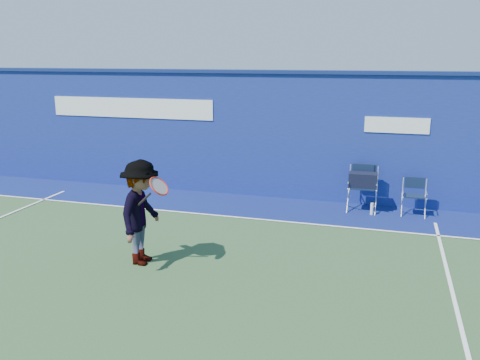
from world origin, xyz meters
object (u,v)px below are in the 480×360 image
(directors_chair_left, at_px, (362,192))
(directors_chair_right, at_px, (413,204))
(tennis_player, at_px, (141,212))
(water_bottle, at_px, (372,209))

(directors_chair_left, height_order, directors_chair_right, directors_chair_left)
(directors_chair_right, height_order, tennis_player, tennis_player)
(directors_chair_left, relative_size, water_bottle, 3.85)
(directors_chair_right, distance_m, tennis_player, 6.07)
(directors_chair_left, bearing_deg, tennis_player, -129.75)
(directors_chair_right, bearing_deg, tennis_player, -137.90)
(directors_chair_right, bearing_deg, directors_chair_left, 179.38)
(water_bottle, bearing_deg, directors_chair_right, 15.18)
(water_bottle, distance_m, tennis_player, 5.30)
(directors_chair_right, relative_size, water_bottle, 3.02)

